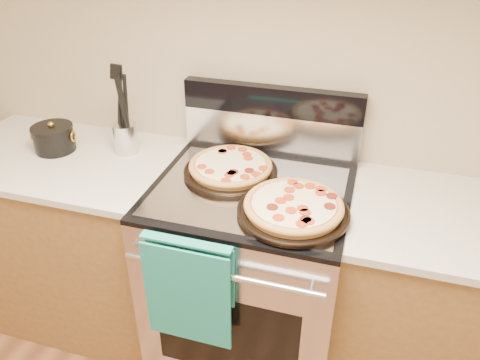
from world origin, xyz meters
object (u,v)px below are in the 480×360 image
(pepperoni_pizza_back, at_px, (231,168))
(utensil_crock, at_px, (126,138))
(pepperoni_pizza_front, at_px, (294,208))
(range_body, at_px, (250,278))
(saucepan, at_px, (54,139))

(pepperoni_pizza_back, relative_size, utensil_crock, 2.78)
(pepperoni_pizza_back, distance_m, utensil_crock, 0.52)
(pepperoni_pizza_back, height_order, utensil_crock, utensil_crock)
(pepperoni_pizza_front, bearing_deg, pepperoni_pizza_back, 145.07)
(pepperoni_pizza_front, bearing_deg, range_body, 144.21)
(range_body, relative_size, pepperoni_pizza_back, 2.41)
(pepperoni_pizza_back, distance_m, saucepan, 0.82)
(range_body, distance_m, pepperoni_pizza_back, 0.52)
(pepperoni_pizza_back, xyz_separation_m, pepperoni_pizza_front, (0.30, -0.21, 0.00))
(range_body, xyz_separation_m, pepperoni_pizza_front, (0.19, -0.14, 0.50))
(utensil_crock, bearing_deg, pepperoni_pizza_back, -8.78)
(pepperoni_pizza_back, bearing_deg, utensil_crock, 171.22)
(pepperoni_pizza_front, distance_m, saucepan, 1.14)
(pepperoni_pizza_front, xyz_separation_m, saucepan, (-1.12, 0.21, 0.01))
(range_body, bearing_deg, pepperoni_pizza_back, 146.65)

